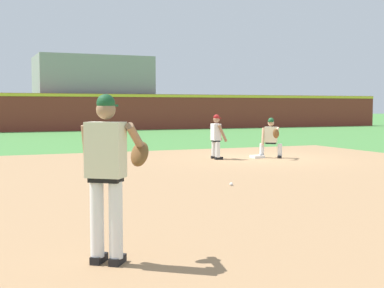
# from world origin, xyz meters

# --- Properties ---
(ground_plane) EXTENTS (160.00, 160.00, 0.00)m
(ground_plane) POSITION_xyz_m (0.00, 0.00, 0.00)
(ground_plane) COLOR #47843D
(infield_dirt_patch) EXTENTS (18.00, 18.00, 0.01)m
(infield_dirt_patch) POSITION_xyz_m (-3.75, -4.93, 0.00)
(infield_dirt_patch) COLOR #A87F56
(infield_dirt_patch) RESTS_ON ground
(first_base_bag) EXTENTS (0.38, 0.38, 0.09)m
(first_base_bag) POSITION_xyz_m (0.00, 0.00, 0.04)
(first_base_bag) COLOR white
(first_base_bag) RESTS_ON ground
(baseball) EXTENTS (0.07, 0.07, 0.07)m
(baseball) POSITION_xyz_m (-3.62, -5.23, 0.04)
(baseball) COLOR white
(baseball) RESTS_ON ground
(pitcher) EXTENTS (0.85, 0.55, 1.86)m
(pitcher) POSITION_xyz_m (-7.45, -9.83, 1.06)
(pitcher) COLOR black
(pitcher) RESTS_ON ground
(first_baseman) EXTENTS (0.71, 1.09, 1.34)m
(first_baseman) POSITION_xyz_m (0.41, -0.21, 0.73)
(first_baseman) COLOR black
(first_baseman) RESTS_ON ground
(baserunner) EXTENTS (0.49, 0.62, 1.46)m
(baserunner) POSITION_xyz_m (-1.43, 0.17, 0.79)
(baserunner) COLOR black
(baserunner) RESTS_ON ground
(outfield_wall) EXTENTS (48.00, 0.54, 2.60)m
(outfield_wall) POSITION_xyz_m (0.00, 22.00, 1.39)
(outfield_wall) COLOR maroon
(outfield_wall) RESTS_ON ground
(stadium_seating_block) EXTENTS (8.45, 5.05, 5.45)m
(stadium_seating_block) POSITION_xyz_m (-0.00, 25.32, 2.75)
(stadium_seating_block) COLOR gray
(stadium_seating_block) RESTS_ON ground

